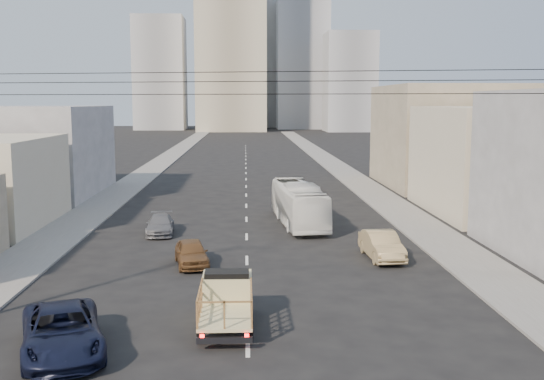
{
  "coord_description": "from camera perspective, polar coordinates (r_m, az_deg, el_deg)",
  "views": [
    {
      "loc": [
        -0.04,
        -19.0,
        8.35
      ],
      "look_at": [
        1.42,
        16.0,
        3.5
      ],
      "focal_mm": 42.0,
      "sensor_mm": 36.0,
      "label": 1
    }
  ],
  "objects": [
    {
      "name": "city_bus",
      "position": [
        43.65,
        2.4,
        -1.24
      ],
      "size": [
        3.3,
        10.49,
        2.87
      ],
      "primitive_type": "imported",
      "rotation": [
        0.0,
        0.0,
        0.09
      ],
      "color": "white",
      "rests_on": "ground"
    },
    {
      "name": "flatbed_pickup",
      "position": [
        24.12,
        -4.11,
        -9.64
      ],
      "size": [
        1.95,
        4.41,
        1.9
      ],
      "color": "#CFC48B",
      "rests_on": "ground"
    },
    {
      "name": "midrise_ne",
      "position": [
        205.13,
        2.71,
        11.12
      ],
      "size": [
        16.0,
        16.0,
        40.0
      ],
      "primitive_type": "cube",
      "color": "gray",
      "rests_on": "ground"
    },
    {
      "name": "bldg_left_far",
      "position": [
        61.33,
        -20.92,
        3.29
      ],
      "size": [
        12.0,
        16.0,
        8.0
      ],
      "primitive_type": "cube",
      "color": "gray",
      "rests_on": "ground"
    },
    {
      "name": "sidewalk_left",
      "position": [
        90.15,
        -9.86,
        2.49
      ],
      "size": [
        3.5,
        180.0,
        0.12
      ],
      "primitive_type": "cube",
      "color": "slate",
      "rests_on": "ground"
    },
    {
      "name": "sedan_grey",
      "position": [
        41.2,
        -9.99,
        -3.08
      ],
      "size": [
        1.99,
        4.23,
        1.2
      ],
      "primitive_type": "imported",
      "rotation": [
        0.0,
        0.0,
        0.08
      ],
      "color": "slate",
      "rests_on": "ground"
    },
    {
      "name": "sedan_tan",
      "position": [
        34.73,
        9.8,
        -4.9
      ],
      "size": [
        1.83,
        4.55,
        1.47
      ],
      "primitive_type": "imported",
      "rotation": [
        0.0,
        0.0,
        0.06
      ],
      "color": "tan",
      "rests_on": "ground"
    },
    {
      "name": "navy_pickup",
      "position": [
        22.83,
        -18.31,
        -11.93
      ],
      "size": [
        4.1,
        6.02,
        1.53
      ],
      "primitive_type": "imported",
      "rotation": [
        0.0,
        0.0,
        0.31
      ],
      "color": "black",
      "rests_on": "ground"
    },
    {
      "name": "sedan_brown",
      "position": [
        33.12,
        -7.23,
        -5.61
      ],
      "size": [
        2.24,
        4.09,
        1.32
      ],
      "primitive_type": "imported",
      "rotation": [
        0.0,
        0.0,
        0.18
      ],
      "color": "brown",
      "rests_on": "ground"
    },
    {
      "name": "bldg_right_far",
      "position": [
        66.2,
        15.28,
        4.7
      ],
      "size": [
        12.0,
        16.0,
        10.0
      ],
      "primitive_type": "cube",
      "color": "gray",
      "rests_on": "ground"
    },
    {
      "name": "high_rise_tower",
      "position": [
        190.28,
        -3.69,
        14.39
      ],
      "size": [
        20.0,
        20.0,
        60.0
      ],
      "primitive_type": "cube",
      "color": "#9E937A",
      "rests_on": "ground"
    },
    {
      "name": "sidewalk_right",
      "position": [
        90.16,
        5.13,
        2.57
      ],
      "size": [
        3.5,
        180.0,
        0.12
      ],
      "primitive_type": "cube",
      "color": "slate",
      "rests_on": "ground"
    },
    {
      "name": "midrise_nw",
      "position": [
        200.87,
        -9.98,
        10.23
      ],
      "size": [
        15.0,
        15.0,
        34.0
      ],
      "primitive_type": "cube",
      "color": "gray",
      "rests_on": "ground"
    },
    {
      "name": "midrise_east",
      "position": [
        186.52,
        6.97,
        9.56
      ],
      "size": [
        14.0,
        14.0,
        28.0
      ],
      "primitive_type": "cube",
      "color": "gray",
      "rests_on": "ground"
    },
    {
      "name": "ground",
      "position": [
        20.75,
        -2.17,
        -15.84
      ],
      "size": [
        420.0,
        420.0,
        0.0
      ],
      "primitive_type": "plane",
      "color": "black",
      "rests_on": "ground"
    },
    {
      "name": "overhead_wires",
      "position": [
        20.51,
        -2.32,
        9.61
      ],
      "size": [
        23.01,
        5.02,
        0.72
      ],
      "color": "black",
      "rests_on": "ground"
    },
    {
      "name": "midrise_back",
      "position": [
        219.51,
        -0.83,
        11.44
      ],
      "size": [
        18.0,
        18.0,
        44.0
      ],
      "primitive_type": "cube",
      "color": "gray",
      "rests_on": "ground"
    },
    {
      "name": "lane_dashes",
      "position": [
        72.48,
        -2.35,
        1.26
      ],
      "size": [
        0.15,
        104.0,
        0.01
      ],
      "color": "silver",
      "rests_on": "ground"
    },
    {
      "name": "bldg_right_mid",
      "position": [
        51.09,
        20.12,
        2.52
      ],
      "size": [
        11.0,
        14.0,
        8.0
      ],
      "primitive_type": "cube",
      "color": "#C2B89C",
      "rests_on": "ground"
    }
  ]
}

